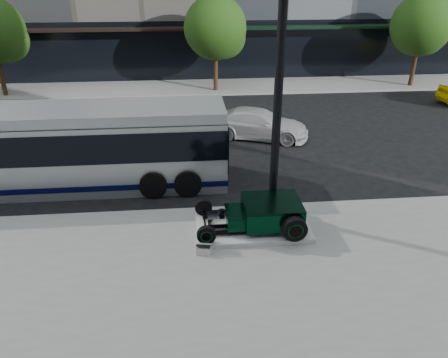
{
  "coord_description": "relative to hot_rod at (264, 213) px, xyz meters",
  "views": [
    {
      "loc": [
        -1.04,
        -14.58,
        7.35
      ],
      "look_at": [
        0.12,
        -2.14,
        1.2
      ],
      "focal_mm": 35.0,
      "sensor_mm": 36.0,
      "label": 1
    }
  ],
  "objects": [
    {
      "name": "hot_rod",
      "position": [
        0.0,
        0.0,
        0.0
      ],
      "size": [
        3.22,
        2.0,
        0.81
      ],
      "color": "black",
      "rests_on": "display_plinth"
    },
    {
      "name": "transit_bus",
      "position": [
        -6.83,
        3.88,
        0.79
      ],
      "size": [
        12.12,
        2.88,
        2.92
      ],
      "color": "#B0B5BA",
      "rests_on": "ground"
    },
    {
      "name": "display_plinth",
      "position": [
        -0.33,
        0.0,
        -0.5
      ],
      "size": [
        3.4,
        1.8,
        0.15
      ],
      "primitive_type": "cube",
      "color": "silver",
      "rests_on": "sidewalk_near"
    },
    {
      "name": "street_trees",
      "position": [
        -0.06,
        16.59,
        3.07
      ],
      "size": [
        29.8,
        3.8,
        5.7
      ],
      "color": "black",
      "rests_on": "sidewalk_far"
    },
    {
      "name": "lamppost",
      "position": [
        0.41,
        0.85,
        3.29
      ],
      "size": [
        0.46,
        0.46,
        8.37
      ],
      "color": "black",
      "rests_on": "sidewalk_near"
    },
    {
      "name": "white_sedan",
      "position": [
        1.17,
        8.09,
        -0.03
      ],
      "size": [
        4.98,
        3.33,
        1.34
      ],
      "primitive_type": "imported",
      "rotation": [
        0.0,
        0.0,
        1.23
      ],
      "color": "silver",
      "rests_on": "ground"
    },
    {
      "name": "sidewalk_far",
      "position": [
        -1.21,
        17.51,
        -0.64
      ],
      "size": [
        70.0,
        4.0,
        0.12
      ],
      "primitive_type": "cube",
      "color": "gray",
      "rests_on": "ground"
    },
    {
      "name": "ground",
      "position": [
        -1.21,
        3.51,
        -0.7
      ],
      "size": [
        120.0,
        120.0,
        0.0
      ],
      "primitive_type": "plane",
      "color": "black",
      "rests_on": "ground"
    },
    {
      "name": "info_plaque",
      "position": [
        -1.87,
        -1.02,
        -0.45
      ],
      "size": [
        0.45,
        0.38,
        0.31
      ],
      "color": "silver",
      "rests_on": "sidewalk_near"
    }
  ]
}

